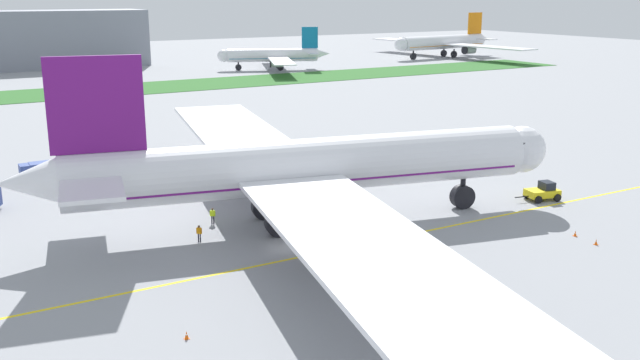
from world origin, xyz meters
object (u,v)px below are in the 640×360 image
(ground_crew_wingwalker_port, at_px, (199,232))
(traffic_cone_starboard_wing, at_px, (575,233))
(airliner_foreground, at_px, (298,168))
(traffic_cone_near_nose, at_px, (596,242))
(service_truck_fuel_bowser, at_px, (39,171))
(ground_crew_marshaller_front, at_px, (213,214))
(service_truck_baggage_loader, at_px, (229,147))
(parked_airliner_far_left, at_px, (274,56))
(pushback_tug, at_px, (543,192))
(traffic_cone_port_wing, at_px, (187,335))
(parked_airliner_far_centre, at_px, (445,42))

(ground_crew_wingwalker_port, bearing_deg, traffic_cone_starboard_wing, -27.79)
(airliner_foreground, relative_size, traffic_cone_near_nose, 159.45)
(airliner_foreground, distance_m, service_truck_fuel_bowser, 38.40)
(ground_crew_marshaller_front, relative_size, traffic_cone_starboard_wing, 2.99)
(traffic_cone_near_nose, bearing_deg, service_truck_baggage_loader, 105.69)
(service_truck_baggage_loader, height_order, parked_airliner_far_left, parked_airliner_far_left)
(pushback_tug, height_order, ground_crew_marshaller_front, pushback_tug)
(pushback_tug, distance_m, service_truck_baggage_loader, 45.59)
(airliner_foreground, height_order, ground_crew_marshaller_front, airliner_foreground)
(airliner_foreground, bearing_deg, ground_crew_wingwalker_port, 179.37)
(traffic_cone_port_wing, xyz_separation_m, service_truck_baggage_loader, (25.89, 51.89, 1.16))
(ground_crew_marshaller_front, distance_m, service_truck_baggage_loader, 31.98)
(pushback_tug, height_order, traffic_cone_near_nose, pushback_tug)
(pushback_tug, height_order, traffic_cone_starboard_wing, pushback_tug)
(pushback_tug, distance_m, ground_crew_marshaller_front, 38.44)
(ground_crew_marshaller_front, relative_size, service_truck_fuel_bowser, 0.36)
(pushback_tug, relative_size, parked_airliner_far_left, 0.11)
(ground_crew_marshaller_front, xyz_separation_m, parked_airliner_far_left, (75.99, 135.17, 3.41))
(service_truck_fuel_bowser, bearing_deg, parked_airliner_far_left, 50.58)
(service_truck_fuel_bowser, bearing_deg, traffic_cone_near_nose, -51.43)
(parked_airliner_far_centre, bearing_deg, service_truck_fuel_bowser, -144.74)
(traffic_cone_port_wing, distance_m, service_truck_fuel_bowser, 50.96)
(pushback_tug, xyz_separation_m, parked_airliner_far_left, (39.19, 146.29, 3.48))
(traffic_cone_port_wing, bearing_deg, airliner_foreground, 44.03)
(ground_crew_marshaller_front, bearing_deg, traffic_cone_starboard_wing, -36.60)
(ground_crew_marshaller_front, distance_m, traffic_cone_port_wing, 26.02)
(airliner_foreground, xyz_separation_m, ground_crew_wingwalker_port, (-10.96, 0.12, -5.08))
(service_truck_baggage_loader, distance_m, parked_airliner_far_left, 123.17)
(traffic_cone_near_nose, bearing_deg, ground_crew_marshaller_front, 139.83)
(parked_airliner_far_left, height_order, parked_airliner_far_centre, parked_airliner_far_centre)
(service_truck_fuel_bowser, height_order, parked_airliner_far_left, parked_airliner_far_left)
(ground_crew_wingwalker_port, relative_size, service_truck_baggage_loader, 0.33)
(traffic_cone_near_nose, bearing_deg, ground_crew_wingwalker_port, 148.35)
(airliner_foreground, bearing_deg, service_truck_fuel_bowser, 121.81)
(service_truck_baggage_loader, bearing_deg, parked_airliner_far_left, 59.97)
(traffic_cone_port_wing, distance_m, service_truck_baggage_loader, 58.00)
(ground_crew_wingwalker_port, xyz_separation_m, service_truck_fuel_bowser, (-9.13, 32.27, 0.38))
(airliner_foreground, xyz_separation_m, service_truck_fuel_bowser, (-20.09, 32.39, -4.70))
(service_truck_baggage_loader, bearing_deg, ground_crew_marshaller_front, -116.69)
(traffic_cone_port_wing, relative_size, service_truck_baggage_loader, 0.11)
(traffic_cone_starboard_wing, relative_size, parked_airliner_far_centre, 0.01)
(pushback_tug, xyz_separation_m, traffic_cone_near_nose, (-7.45, -13.66, -0.70))
(traffic_cone_starboard_wing, relative_size, parked_airliner_far_left, 0.01)
(traffic_cone_near_nose, distance_m, traffic_cone_starboard_wing, 2.77)
(service_truck_baggage_loader, bearing_deg, pushback_tug, -60.51)
(ground_crew_wingwalker_port, relative_size, parked_airliner_far_centre, 0.02)
(service_truck_fuel_bowser, xyz_separation_m, parked_airliner_far_left, (88.42, 107.55, 3.04))
(parked_airliner_far_left, bearing_deg, traffic_cone_port_wing, -118.91)
(traffic_cone_starboard_wing, height_order, service_truck_fuel_bowser, service_truck_fuel_bowser)
(airliner_foreground, relative_size, ground_crew_marshaller_front, 53.41)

